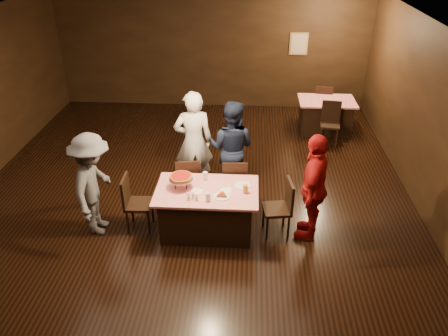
{
  "coord_description": "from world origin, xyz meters",
  "views": [
    {
      "loc": [
        1.02,
        -6.22,
        4.42
      ],
      "look_at": [
        0.64,
        -0.23,
        1.0
      ],
      "focal_mm": 35.0,
      "sensor_mm": 36.0,
      "label": 1
    }
  ],
  "objects": [
    {
      "name": "napkin_left",
      "position": [
        0.24,
        -0.58,
        0.77
      ],
      "size": [
        0.21,
        0.21,
        0.01
      ],
      "primitive_type": "cube",
      "rotation": [
        0.0,
        0.0,
        -0.35
      ],
      "color": "white",
      "rests_on": "main_table"
    },
    {
      "name": "glass_amber",
      "position": [
        0.99,
        -0.58,
        0.84
      ],
      "size": [
        0.08,
        0.08,
        0.14
      ],
      "primitive_type": "cylinder",
      "color": "#BF7F26",
      "rests_on": "main_table"
    },
    {
      "name": "glass_front_left",
      "position": [
        0.44,
        -0.83,
        0.84
      ],
      "size": [
        0.08,
        0.08,
        0.14
      ],
      "primitive_type": "cylinder",
      "color": "silver",
      "rests_on": "main_table"
    },
    {
      "name": "chair_back_near",
      "position": [
        2.81,
        2.8,
        0.47
      ],
      "size": [
        0.47,
        0.47,
        0.95
      ],
      "primitive_type": "cube",
      "rotation": [
        0.0,
        0.0,
        -0.12
      ],
      "color": "black",
      "rests_on": "ground"
    },
    {
      "name": "diner_white_jacket",
      "position": [
        0.03,
        0.77,
        0.95
      ],
      "size": [
        0.77,
        0.59,
        1.9
      ],
      "primitive_type": "imported",
      "rotation": [
        0.0,
        0.0,
        3.35
      ],
      "color": "white",
      "rests_on": "ground"
    },
    {
      "name": "chair_back_far",
      "position": [
        2.81,
        4.1,
        0.47
      ],
      "size": [
        0.47,
        0.47,
        0.95
      ],
      "primitive_type": "cube",
      "rotation": [
        0.0,
        0.0,
        3.0
      ],
      "color": "black",
      "rests_on": "ground"
    },
    {
      "name": "napkin_center",
      "position": [
        0.69,
        -0.53,
        0.77
      ],
      "size": [
        0.19,
        0.19,
        0.01
      ],
      "primitive_type": "cube",
      "rotation": [
        0.0,
        0.0,
        0.21
      ],
      "color": "white",
      "rests_on": "main_table"
    },
    {
      "name": "chair_far_right",
      "position": [
        0.79,
        0.22,
        0.47
      ],
      "size": [
        0.45,
        0.45,
        0.95
      ],
      "primitive_type": "cube",
      "rotation": [
        0.0,
        0.0,
        3.22
      ],
      "color": "black",
      "rests_on": "ground"
    },
    {
      "name": "plate_with_slice",
      "position": [
        0.64,
        -0.71,
        0.8
      ],
      "size": [
        0.25,
        0.25,
        0.06
      ],
      "color": "white",
      "rests_on": "main_table"
    },
    {
      "name": "diner_red_shirt",
      "position": [
        2.03,
        -0.54,
        0.89
      ],
      "size": [
        0.71,
        1.12,
        1.77
      ],
      "primitive_type": "imported",
      "rotation": [
        0.0,
        0.0,
        -1.86
      ],
      "color": "#AB1213",
      "rests_on": "ground"
    },
    {
      "name": "diner_navy_hoodie",
      "position": [
        0.71,
        0.72,
        0.88
      ],
      "size": [
        1.0,
        0.86,
        1.76
      ],
      "primitive_type": "imported",
      "rotation": [
        0.0,
        0.0,
        2.88
      ],
      "color": "#151D33",
      "rests_on": "ground"
    },
    {
      "name": "chair_end_right",
      "position": [
        1.49,
        -0.53,
        0.47
      ],
      "size": [
        0.48,
        0.48,
        0.95
      ],
      "primitive_type": "cube",
      "rotation": [
        0.0,
        0.0,
        -1.42
      ],
      "color": "black",
      "rests_on": "ground"
    },
    {
      "name": "chair_end_left",
      "position": [
        -0.71,
        -0.53,
        0.47
      ],
      "size": [
        0.44,
        0.44,
        0.95
      ],
      "primitive_type": "cube",
      "rotation": [
        0.0,
        0.0,
        1.61
      ],
      "color": "black",
      "rests_on": "ground"
    },
    {
      "name": "diner_grey_knit",
      "position": [
        -1.36,
        -0.63,
        0.85
      ],
      "size": [
        0.64,
        1.1,
        1.71
      ],
      "primitive_type": "imported",
      "rotation": [
        0.0,
        0.0,
        1.57
      ],
      "color": "#5C5D61",
      "rests_on": "ground"
    },
    {
      "name": "plate_empty",
      "position": [
        0.94,
        -0.38,
        0.78
      ],
      "size": [
        0.25,
        0.25,
        0.01
      ],
      "primitive_type": "cylinder",
      "color": "white",
      "rests_on": "main_table"
    },
    {
      "name": "chair_far_left",
      "position": [
        -0.01,
        0.22,
        0.47
      ],
      "size": [
        0.49,
        0.49,
        0.95
      ],
      "primitive_type": "cube",
      "rotation": [
        0.0,
        0.0,
        3.32
      ],
      "color": "black",
      "rests_on": "ground"
    },
    {
      "name": "back_table",
      "position": [
        2.81,
        3.5,
        0.39
      ],
      "size": [
        1.3,
        0.9,
        0.77
      ],
      "primitive_type": "cube",
      "color": "red",
      "rests_on": "ground"
    },
    {
      "name": "glass_back",
      "position": [
        0.34,
        -0.23,
        0.84
      ],
      "size": [
        0.08,
        0.08,
        0.14
      ],
      "primitive_type": "cylinder",
      "color": "silver",
      "rests_on": "main_table"
    },
    {
      "name": "main_table",
      "position": [
        0.39,
        -0.53,
        0.39
      ],
      "size": [
        1.6,
        1.0,
        0.77
      ],
      "primitive_type": "cube",
      "color": "red",
      "rests_on": "ground"
    },
    {
      "name": "condiments",
      "position": [
        0.21,
        -0.81,
        0.82
      ],
      "size": [
        0.17,
        0.1,
        0.09
      ],
      "color": "silver",
      "rests_on": "main_table"
    },
    {
      "name": "room",
      "position": [
        0.0,
        0.01,
        2.14
      ],
      "size": [
        10.0,
        10.04,
        3.02
      ],
      "color": "black",
      "rests_on": "ground"
    },
    {
      "name": "pizza_stand",
      "position": [
        -0.01,
        -0.48,
        0.95
      ],
      "size": [
        0.38,
        0.38,
        0.22
      ],
      "color": "black",
      "rests_on": "main_table"
    }
  ]
}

